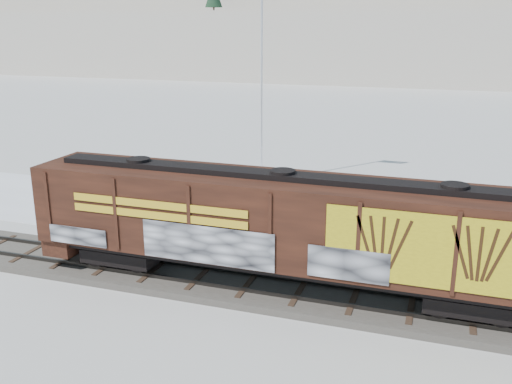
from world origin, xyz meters
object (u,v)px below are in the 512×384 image
(car_silver, at_px, (188,201))
(car_white, at_px, (186,196))
(car_dark, at_px, (412,229))
(flagpole, at_px, (263,104))
(hopper_railcar, at_px, (282,223))

(car_silver, relative_size, car_white, 0.79)
(car_silver, distance_m, car_dark, 11.64)
(flagpole, distance_m, car_dark, 13.27)
(car_silver, height_order, car_white, car_white)
(flagpole, bearing_deg, car_white, -107.32)
(car_dark, bearing_deg, car_silver, 103.46)
(car_silver, xyz_separation_m, car_white, (-0.28, 0.31, 0.16))
(hopper_railcar, relative_size, flagpole, 1.44)
(car_white, relative_size, car_dark, 1.10)
(hopper_railcar, xyz_separation_m, car_white, (-7.66, 7.94, -1.97))
(car_silver, bearing_deg, flagpole, -37.75)
(hopper_railcar, distance_m, flagpole, 15.97)
(hopper_railcar, distance_m, car_dark, 8.42)
(car_silver, xyz_separation_m, car_dark, (11.62, -0.68, -0.01))
(hopper_railcar, height_order, car_white, hopper_railcar)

